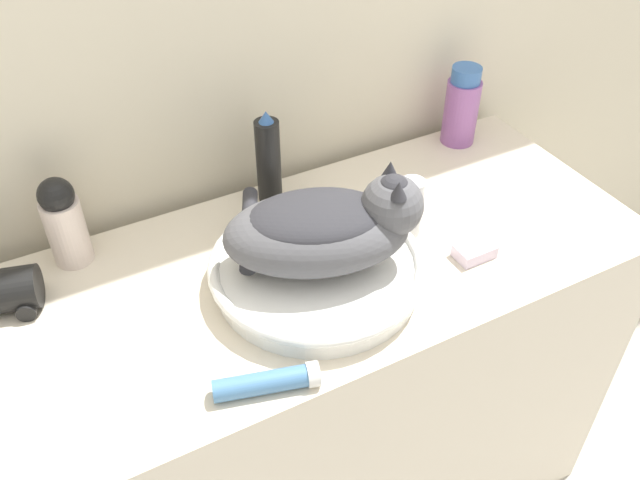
% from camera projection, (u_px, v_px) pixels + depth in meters
% --- Properties ---
extents(vanity_counter, '(1.24, 0.52, 0.80)m').
position_uv_depth(vanity_counter, '(315.00, 400.00, 1.46)').
color(vanity_counter, beige).
rests_on(vanity_counter, ground_plane).
extents(sink_basin, '(0.37, 0.37, 0.05)m').
position_uv_depth(sink_basin, '(317.00, 270.00, 1.15)').
color(sink_basin, white).
rests_on(sink_basin, vanity_counter).
extents(cat, '(0.35, 0.35, 0.16)m').
position_uv_depth(cat, '(326.00, 226.00, 1.09)').
color(cat, '#56565B').
rests_on(cat, sink_basin).
extents(faucet, '(0.13, 0.05, 0.14)m').
position_uv_depth(faucet, '(407.00, 205.00, 1.22)').
color(faucet, silver).
rests_on(faucet, vanity_counter).
extents(hairspray_can_black, '(0.05, 0.05, 0.19)m').
position_uv_depth(hairspray_can_black, '(268.00, 160.00, 1.29)').
color(hairspray_can_black, black).
rests_on(hairspray_can_black, vanity_counter).
extents(mouthwash_bottle, '(0.07, 0.07, 0.18)m').
position_uv_depth(mouthwash_bottle, '(462.00, 107.00, 1.46)').
color(mouthwash_bottle, '#93569E').
rests_on(mouthwash_bottle, vanity_counter).
extents(lotion_bottle_white, '(0.07, 0.07, 0.17)m').
position_uv_depth(lotion_bottle_white, '(64.00, 221.00, 1.16)').
color(lotion_bottle_white, silver).
rests_on(lotion_bottle_white, vanity_counter).
extents(cream_tube, '(0.16, 0.08, 0.04)m').
position_uv_depth(cream_tube, '(268.00, 382.00, 0.98)').
color(cream_tube, '#4C7FB2').
rests_on(cream_tube, vanity_counter).
extents(soap_bar, '(0.07, 0.05, 0.02)m').
position_uv_depth(soap_bar, '(474.00, 251.00, 1.21)').
color(soap_bar, silver).
rests_on(soap_bar, vanity_counter).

